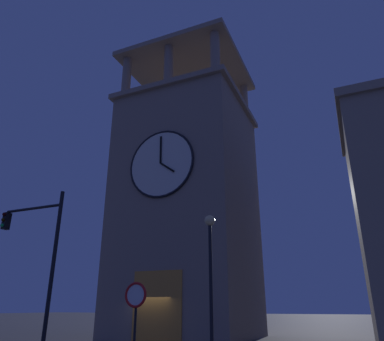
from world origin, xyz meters
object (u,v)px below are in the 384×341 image
(street_lamp, at_px, (210,257))
(no_horn_sign, at_px, (135,302))
(clocktower, at_px, (188,206))
(traffic_signal_near, at_px, (38,248))

(street_lamp, height_order, no_horn_sign, street_lamp)
(clocktower, relative_size, no_horn_sign, 9.08)
(traffic_signal_near, relative_size, no_horn_sign, 2.42)
(no_horn_sign, bearing_deg, clocktower, -72.22)
(clocktower, height_order, traffic_signal_near, clocktower)
(clocktower, distance_m, street_lamp, 12.77)
(traffic_signal_near, xyz_separation_m, street_lamp, (-6.62, -2.58, -0.40))
(traffic_signal_near, bearing_deg, street_lamp, -158.69)
(clocktower, bearing_deg, no_horn_sign, 107.78)
(traffic_signal_near, xyz_separation_m, no_horn_sign, (-5.45, 0.99, -2.12))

